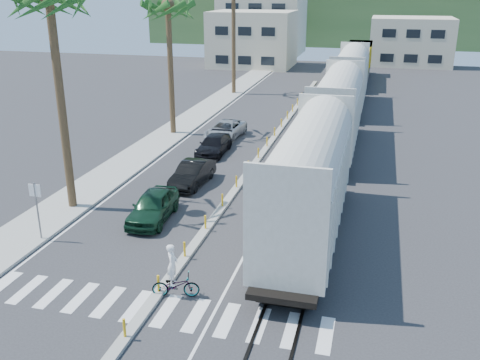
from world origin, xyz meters
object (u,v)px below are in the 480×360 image
object	(u,v)px
cyclist	(175,280)
car_lead	(153,206)
car_second	(192,174)
street_sign	(36,203)

from	to	relation	value
cyclist	car_lead	bearing A→B (deg)	15.32
car_second	cyclist	world-z (taller)	cyclist
car_second	car_lead	bearing A→B (deg)	-89.29
car_lead	car_second	bearing A→B (deg)	83.52
cyclist	car_second	bearing A→B (deg)	1.92
street_sign	car_second	size ratio (longest dim) A/B	0.67
car_second	cyclist	bearing A→B (deg)	-70.47
car_second	street_sign	bearing A→B (deg)	-112.88
car_lead	cyclist	bearing A→B (deg)	-64.26
car_lead	street_sign	bearing A→B (deg)	-143.06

